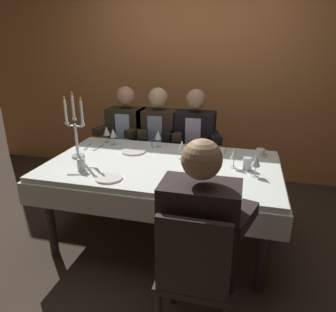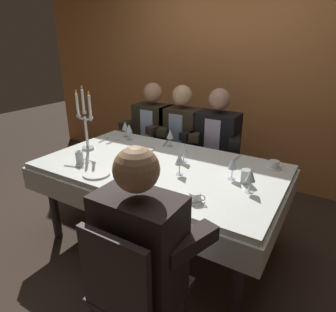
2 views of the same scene
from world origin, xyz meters
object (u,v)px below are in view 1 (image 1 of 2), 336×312
object	(u,v)px
coffee_cup_1	(218,185)
seated_diner_3	(199,229)
wine_glass_5	(187,155)
water_tumbler_1	(81,165)
wine_glass_1	(107,131)
wine_glass_4	(113,133)
wine_glass_0	(234,154)
dinner_plate_1	(133,151)
seated_diner_2	(195,136)
dinner_plate_2	(185,186)
coffee_cup_0	(260,153)
candelabra	(76,132)
seated_diner_1	(158,133)
wine_glass_3	(182,146)
dinner_plate_0	(109,178)
wine_glass_6	(158,135)
seated_diner_0	(127,131)
water_tumbler_0	(247,164)
wine_glass_2	(256,162)
dining_table	(162,176)

from	to	relation	value
coffee_cup_1	seated_diner_3	distance (m)	0.52
wine_glass_5	water_tumbler_1	bearing A→B (deg)	-163.83
wine_glass_1	wine_glass_4	size ratio (longest dim) A/B	1.00
wine_glass_0	wine_glass_5	world-z (taller)	same
dinner_plate_1	wine_glass_0	world-z (taller)	wine_glass_0
wine_glass_4	dinner_plate_1	bearing A→B (deg)	-30.76
wine_glass_4	seated_diner_2	size ratio (longest dim) A/B	0.13
coffee_cup_1	seated_diner_3	xyz separation A→B (m)	(-0.05, -0.51, -0.03)
dinner_plate_1	wine_glass_0	xyz separation A→B (m)	(0.91, -0.16, 0.11)
dinner_plate_2	coffee_cup_0	world-z (taller)	coffee_cup_0
candelabra	wine_glass_1	xyz separation A→B (m)	(0.06, 0.46, -0.12)
wine_glass_1	wine_glass_5	size ratio (longest dim) A/B	1.00
dinner_plate_2	seated_diner_1	bearing A→B (deg)	113.55
candelabra	seated_diner_3	xyz separation A→B (m)	(1.20, -0.84, -0.24)
wine_glass_3	wine_glass_4	distance (m)	0.76
wine_glass_0	coffee_cup_0	distance (m)	0.42
dinner_plate_0	wine_glass_6	size ratio (longest dim) A/B	1.22
wine_glass_0	seated_diner_0	size ratio (longest dim) A/B	0.13
seated_diner_1	seated_diner_3	size ratio (longest dim) A/B	1.00
water_tumbler_0	seated_diner_3	xyz separation A→B (m)	(-0.24, -0.92, -0.05)
wine_glass_2	wine_glass_3	bearing A→B (deg)	159.59
dinner_plate_0	dinner_plate_2	bearing A→B (deg)	-0.16
wine_glass_3	dining_table	bearing A→B (deg)	-133.40
coffee_cup_0	candelabra	bearing A→B (deg)	-164.15
wine_glass_0	wine_glass_4	size ratio (longest dim) A/B	1.00
wine_glass_1	coffee_cup_1	size ratio (longest dim) A/B	1.24
dinner_plate_2	wine_glass_1	world-z (taller)	wine_glass_1
seated_diner_2	wine_glass_0	bearing A→B (deg)	-61.51
wine_glass_0	seated_diner_2	distance (m)	0.96
coffee_cup_0	seated_diner_1	world-z (taller)	seated_diner_1
wine_glass_5	candelabra	bearing A→B (deg)	177.79
water_tumbler_1	dinner_plate_0	bearing A→B (deg)	-19.04
coffee_cup_0	seated_diner_0	distance (m)	1.53
wine_glass_0	wine_glass_2	distance (m)	0.21
coffee_cup_1	seated_diner_2	world-z (taller)	seated_diner_2
wine_glass_6	water_tumbler_1	size ratio (longest dim) A/B	1.67
dinner_plate_1	coffee_cup_1	distance (m)	1.01
wine_glass_6	wine_glass_2	bearing A→B (deg)	-28.87
wine_glass_6	coffee_cup_1	xyz separation A→B (m)	(0.65, -0.78, -0.09)
dining_table	seated_diner_0	bearing A→B (deg)	126.56
water_tumbler_1	seated_diner_1	size ratio (longest dim) A/B	0.08
dining_table	seated_diner_0	world-z (taller)	seated_diner_0
seated_diner_1	coffee_cup_0	bearing A→B (deg)	-24.40
dinner_plate_0	wine_glass_0	size ratio (longest dim) A/B	1.22
wine_glass_2	dinner_plate_2	bearing A→B (deg)	-145.33
wine_glass_4	water_tumbler_1	xyz separation A→B (m)	(0.03, -0.68, -0.07)
wine_glass_0	wine_glass_1	bearing A→B (deg)	163.63
water_tumbler_1	seated_diner_1	distance (m)	1.23
wine_glass_6	wine_glass_0	bearing A→B (deg)	-26.44
wine_glass_4	water_tumbler_1	world-z (taller)	wine_glass_4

